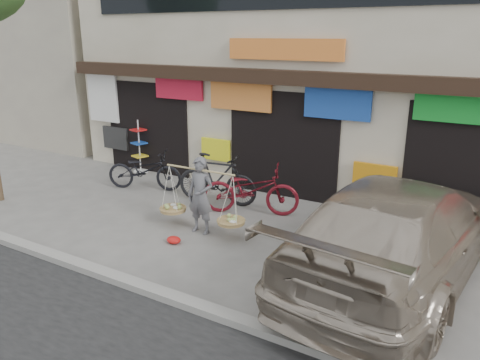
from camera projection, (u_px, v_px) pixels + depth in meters
The scene contains 11 objects.
ground at pixel (205, 244), 9.43m from camera, with size 70.00×70.00×0.00m, color slate.
kerb at pixel (137, 285), 7.77m from camera, with size 70.00×0.25×0.12m, color gray.
shophouse_block at pixel (328, 55), 13.66m from camera, with size 14.00×6.32×7.00m.
neighbor_west at pixel (44, 59), 20.85m from camera, with size 12.00×7.00×6.00m, color #ACA38E.
street_vendor at pixel (201, 199), 9.78m from camera, with size 2.03×0.61×1.64m.
bike_0 at pixel (144, 170), 12.61m from camera, with size 0.72×2.05×1.08m, color black.
bike_1 at pixel (217, 179), 11.54m from camera, with size 0.59×2.10×1.26m, color black.
bike_2 at pixel (251, 190), 10.86m from camera, with size 0.79×2.26×1.19m, color maroon.
suv at pixel (400, 230), 7.91m from camera, with size 3.11×6.33×1.77m.
display_rack at pixel (140, 151), 14.17m from camera, with size 0.47×0.47×1.61m.
red_bag at pixel (174, 240), 9.45m from camera, with size 0.31×0.25×0.14m, color red.
Camera 1 is at (5.00, -7.05, 4.05)m, focal length 35.00 mm.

